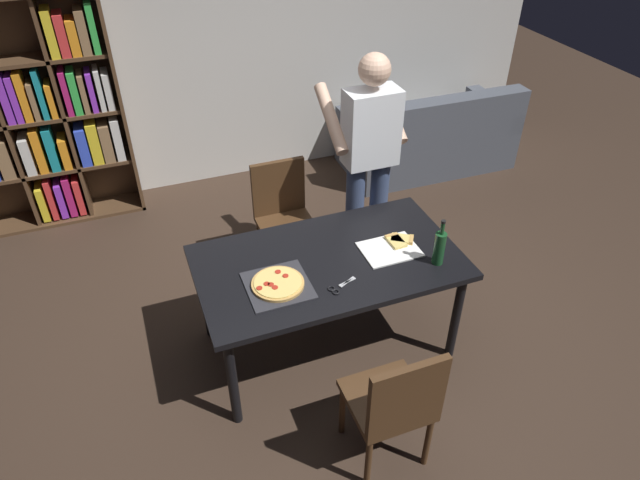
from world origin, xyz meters
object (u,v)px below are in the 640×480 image
(person_serving_pizza, at_px, (369,156))
(couch, at_px, (429,140))
(chair_near_camera, at_px, (395,402))
(wine_bottle, at_px, (439,247))
(chair_far_side, at_px, (283,212))
(bookshelf, at_px, (44,119))
(dining_table, at_px, (328,269))
(pepperoni_pizza_on_tray, at_px, (278,284))
(kitchen_scissors, at_px, (338,287))

(person_serving_pizza, bearing_deg, couch, 43.94)
(chair_near_camera, bearing_deg, wine_bottle, 48.12)
(chair_far_side, height_order, bookshelf, bookshelf)
(chair_far_side, distance_m, person_serving_pizza, 0.80)
(dining_table, relative_size, chair_far_side, 1.83)
(pepperoni_pizza_on_tray, bearing_deg, chair_near_camera, -66.01)
(dining_table, distance_m, chair_far_side, 0.97)
(dining_table, xyz_separation_m, chair_far_side, (0.00, 0.95, -0.16))
(person_serving_pizza, relative_size, kitchen_scissors, 8.84)
(dining_table, height_order, person_serving_pizza, person_serving_pizza)
(couch, height_order, wine_bottle, wine_bottle)
(couch, xyz_separation_m, kitchen_scissors, (-1.94, -2.25, 0.45))
(chair_near_camera, xyz_separation_m, couch, (1.90, 2.94, -0.21))
(bookshelf, relative_size, pepperoni_pizza_on_tray, 5.24)
(bookshelf, bearing_deg, person_serving_pizza, -36.48)
(pepperoni_pizza_on_tray, distance_m, kitchen_scissors, 0.36)
(couch, bearing_deg, kitchen_scissors, -130.76)
(wine_bottle, bearing_deg, person_serving_pizza, 91.18)
(person_serving_pizza, bearing_deg, chair_near_camera, -109.53)
(dining_table, bearing_deg, wine_bottle, -23.03)
(couch, distance_m, pepperoni_pizza_on_tray, 3.13)
(pepperoni_pizza_on_tray, bearing_deg, kitchen_scissors, -23.42)
(chair_far_side, distance_m, kitchen_scissors, 1.24)
(chair_far_side, height_order, person_serving_pizza, person_serving_pizza)
(bookshelf, bearing_deg, wine_bottle, -49.65)
(chair_far_side, xyz_separation_m, bookshelf, (-1.62, 1.42, 0.43))
(wine_bottle, relative_size, kitchen_scissors, 1.60)
(chair_near_camera, height_order, wine_bottle, wine_bottle)
(chair_far_side, relative_size, person_serving_pizza, 0.51)
(couch, bearing_deg, bookshelf, 173.68)
(dining_table, distance_m, chair_near_camera, 0.97)
(person_serving_pizza, height_order, wine_bottle, person_serving_pizza)
(kitchen_scissors, bearing_deg, chair_near_camera, -86.50)
(chair_far_side, bearing_deg, dining_table, -90.00)
(dining_table, height_order, pepperoni_pizza_on_tray, pepperoni_pizza_on_tray)
(person_serving_pizza, bearing_deg, bookshelf, 143.52)
(person_serving_pizza, xyz_separation_m, wine_bottle, (0.02, -1.00, -0.13))
(wine_bottle, distance_m, kitchen_scissors, 0.67)
(couch, bearing_deg, chair_near_camera, -122.86)
(couch, bearing_deg, dining_table, -133.71)
(dining_table, distance_m, couch, 2.77)
(bookshelf, relative_size, person_serving_pizza, 1.11)
(kitchen_scissors, bearing_deg, pepperoni_pizza_on_tray, 156.58)
(pepperoni_pizza_on_tray, distance_m, wine_bottle, 1.00)
(bookshelf, bearing_deg, pepperoni_pizza_on_tray, -63.36)
(chair_far_side, xyz_separation_m, kitchen_scissors, (-0.04, -1.22, 0.24))
(couch, xyz_separation_m, person_serving_pizza, (-1.30, -1.25, 0.70))
(chair_far_side, distance_m, couch, 2.17)
(bookshelf, height_order, person_serving_pizza, bookshelf)
(chair_far_side, relative_size, couch, 0.53)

